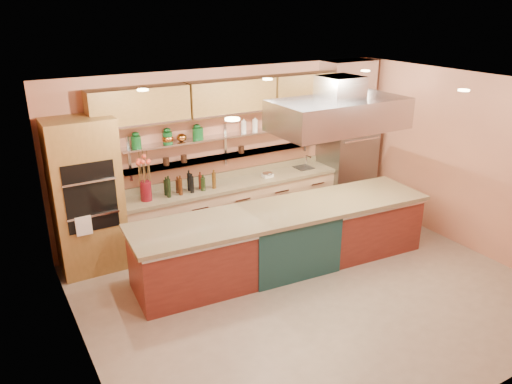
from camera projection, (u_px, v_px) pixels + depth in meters
floor at (310, 291)px, 7.00m from camera, size 6.00×5.00×0.02m
ceiling at (319, 89)px, 5.99m from camera, size 6.00×5.00×0.02m
wall_back at (227, 151)px, 8.51m from camera, size 6.00×0.04×2.80m
wall_front at (481, 286)px, 4.47m from camera, size 6.00×0.04×2.80m
wall_left at (77, 252)px, 5.09m from camera, size 0.04×5.00×2.80m
wall_right at (468, 162)px, 7.90m from camera, size 0.04×5.00×2.80m
oven_stack at (87, 197)px, 7.20m from camera, size 0.95×0.64×2.30m
refrigerator at (347, 156)px, 9.45m from camera, size 0.95×0.72×2.10m
back_counter at (234, 208)px, 8.58m from camera, size 3.84×0.64×0.93m
wall_shelf_lower at (228, 156)px, 8.40m from camera, size 3.60×0.26×0.03m
wall_shelf_upper at (228, 136)px, 8.28m from camera, size 3.60×0.26×0.03m
upper_cabinets at (231, 97)px, 8.03m from camera, size 4.60×0.36×0.55m
range_hood at (339, 114)px, 7.25m from camera, size 2.00×1.00×0.45m
ceiling_downlights at (310, 89)px, 6.17m from camera, size 4.00×2.80×0.02m
island at (284, 238)px, 7.47m from camera, size 4.55×1.30×0.94m
flower_vase at (146, 191)px, 7.60m from camera, size 0.22×0.22×0.31m
oil_bottle_cluster at (191, 183)px, 7.95m from camera, size 0.93×0.45×0.29m
kitchen_scale at (268, 174)px, 8.66m from camera, size 0.21×0.19×0.10m
bar_faucet at (306, 162)px, 9.14m from camera, size 0.03×0.03×0.22m
copper_kettle at (182, 137)px, 7.87m from camera, size 0.18×0.18×0.13m
green_canister at (198, 133)px, 7.99m from camera, size 0.19×0.19×0.19m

